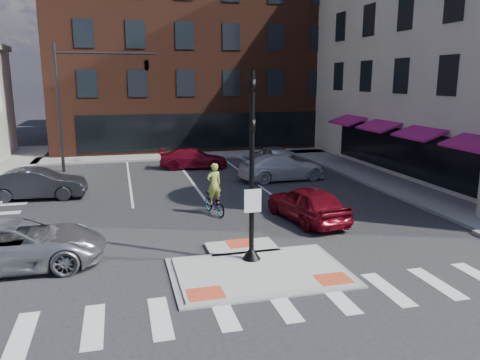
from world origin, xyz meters
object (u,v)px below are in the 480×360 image
object	(u,v)px
cyclist	(214,197)
silver_suv	(15,245)
white_pickup	(282,167)
bg_car_dark	(37,184)
red_sedan	(307,203)
bg_car_red	(194,159)
bg_car_silver	(272,156)

from	to	relation	value
cyclist	silver_suv	bearing A→B (deg)	15.76
silver_suv	cyclist	size ratio (longest dim) A/B	2.41
white_pickup	bg_car_dark	size ratio (longest dim) A/B	1.12
red_sedan	bg_car_red	size ratio (longest dim) A/B	0.99
bg_car_red	cyclist	world-z (taller)	cyclist
silver_suv	cyclist	distance (m)	8.41
red_sedan	bg_car_silver	bearing A→B (deg)	-111.18
silver_suv	bg_car_red	xyz separation A→B (m)	(8.06, 15.22, -0.11)
red_sedan	bg_car_silver	xyz separation A→B (m)	(2.51, 12.09, -0.02)
white_pickup	cyclist	distance (m)	8.01
white_pickup	bg_car_dark	world-z (taller)	bg_car_dark
white_pickup	cyclist	bearing A→B (deg)	134.72
red_sedan	bg_car_dark	size ratio (longest dim) A/B	0.96
bg_car_silver	bg_car_red	xyz separation A→B (m)	(-5.24, 0.82, -0.08)
bg_car_silver	silver_suv	bearing A→B (deg)	39.26
silver_suv	bg_car_dark	distance (m)	9.16
white_pickup	bg_car_red	xyz separation A→B (m)	(-4.45, 4.92, -0.10)
red_sedan	bg_car_red	distance (m)	13.20
bg_car_dark	cyclist	size ratio (longest dim) A/B	2.02
red_sedan	silver_suv	bearing A→B (deg)	2.62
white_pickup	bg_car_silver	xyz separation A→B (m)	(0.79, 4.10, -0.01)
silver_suv	bg_car_dark	bearing A→B (deg)	4.35
bg_car_red	cyclist	size ratio (longest dim) A/B	1.97
bg_car_silver	cyclist	xyz separation A→B (m)	(-6.06, -10.12, 0.03)
red_sedan	cyclist	bearing A→B (deg)	-38.45
red_sedan	white_pickup	xyz separation A→B (m)	(1.72, 7.99, -0.01)
red_sedan	bg_car_red	xyz separation A→B (m)	(-2.73, 12.91, -0.11)
bg_car_silver	red_sedan	bearing A→B (deg)	70.28
bg_car_dark	cyclist	xyz separation A→B (m)	(7.94, -4.86, 0.01)
bg_car_dark	bg_car_silver	world-z (taller)	bg_car_dark
bg_car_dark	cyclist	world-z (taller)	cyclist
bg_car_red	cyclist	xyz separation A→B (m)	(-0.82, -10.94, 0.12)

